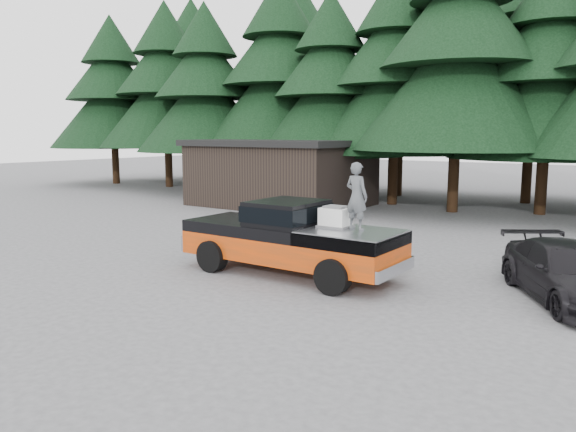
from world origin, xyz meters
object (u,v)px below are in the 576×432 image
Objects in this scene: pickup_truck at (290,249)px; air_compressor at (335,218)px; man_on_bed at (357,196)px; utility_building at (281,172)px; parked_car at (568,273)px.

air_compressor is at bearing 8.56° from pickup_truck.
man_on_bed is (0.59, -0.03, 0.58)m from air_compressor.
pickup_truck is 2.35m from man_on_bed.
pickup_truck is 3.68× the size of man_on_bed.
pickup_truck is 14.27m from utility_building.
parked_car is (6.27, 1.58, -0.03)m from pickup_truck.
pickup_truck is at bearing 14.25° from man_on_bed.
pickup_truck is 8.80× the size of air_compressor.
utility_building is at bearing -38.01° from man_on_bed.
man_on_bed is at bearing 4.91° from pickup_truck.
utility_building is (-10.35, 11.24, -0.48)m from man_on_bed.
utility_building is at bearing 130.14° from air_compressor.
man_on_bed is 15.28m from utility_building.
air_compressor is (1.23, 0.18, 0.90)m from pickup_truck.
utility_building is (-14.80, 9.81, 1.04)m from parked_car.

